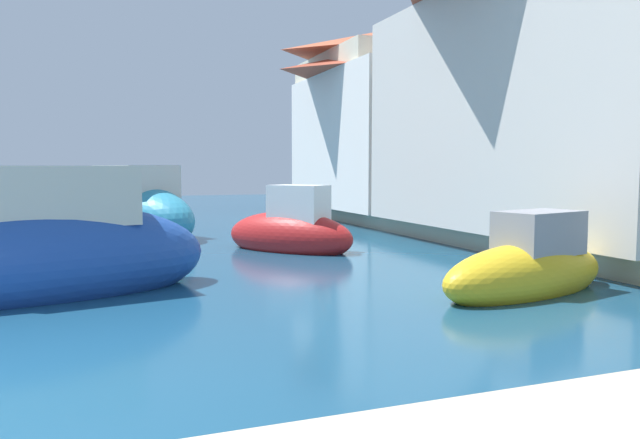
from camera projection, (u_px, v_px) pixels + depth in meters
name	position (u px, v px, depth m)	size (l,w,h in m)	color
quay_promenade	(429.00, 352.00, 5.79)	(44.00, 32.00, 0.50)	beige
moored_boat_0	(528.00, 269.00, 9.72)	(3.82, 2.04, 1.54)	gold
moored_boat_5	(291.00, 232.00, 14.79)	(3.21, 3.58, 1.87)	#B21E1E
moored_boat_6	(32.00, 255.00, 9.51)	(5.94, 3.19, 2.46)	#1E479E
moored_boat_8	(130.00, 214.00, 17.84)	(4.56, 6.30, 2.54)	teal
waterfront_building_main	(581.00, 84.00, 15.36)	(7.35, 10.56, 7.10)	beige
waterfront_building_annex	(407.00, 124.00, 23.87)	(7.39, 8.33, 6.32)	white
waterfront_building_far	(400.00, 116.00, 24.40)	(7.06, 7.06, 7.07)	beige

